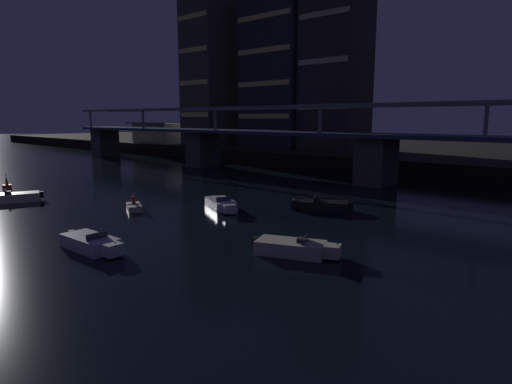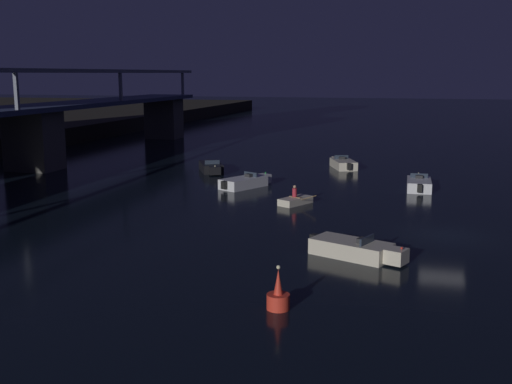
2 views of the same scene
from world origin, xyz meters
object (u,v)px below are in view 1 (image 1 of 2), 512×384
Objects in this scene: channel_buoy at (7,186)px; dinghy_with_paddler at (134,207)px; waterfront_pavilion at (159,133)px; speedboat_near_left at (221,204)px; tower_west_tall at (284,69)px; speedboat_near_right at (14,197)px; speedboat_near_center at (92,243)px; speedboat_mid_center at (294,248)px; river_bridge at (275,143)px; tower_west_low at (217,68)px; speedboat_mid_left at (322,206)px; tower_central at (336,40)px.

dinghy_with_paddler is at bearing 9.71° from channel_buoy.
waterfront_pavilion is 64.36m from speedboat_near_left.
tower_west_tall reaches higher than speedboat_near_right.
speedboat_near_center is at bearing -45.12° from dinghy_with_paddler.
speedboat_mid_center is at bearing -26.50° from speedboat_near_left.
river_bridge is 44.86m from waterfront_pavilion.
speedboat_near_left is at bearing 43.94° from dinghy_with_paddler.
channel_buoy reaches higher than speedboat_near_center.
speedboat_near_center is at bearing -49.96° from tower_west_low.
speedboat_near_left is 20.06m from speedboat_near_right.
channel_buoy is at bearing 164.77° from speedboat_near_right.
tower_west_low is 72.39m from speedboat_mid_center.
waterfront_pavilion is (-27.76, -9.58, -12.71)m from tower_west_tall.
speedboat_near_right is (-17.04, -10.60, 0.00)m from speedboat_near_left.
speedboat_near_center is 11.59m from dinghy_with_paddler.
speedboat_near_center is 20.03m from speedboat_near_right.
river_bridge is 24.92m from speedboat_mid_left.
waterfront_pavilion is 2.44× the size of speedboat_mid_center.
waterfront_pavilion is at bearing 125.53° from channel_buoy.
river_bridge is at bearing -30.36° from tower_west_low.
tower_west_tall reaches higher than waterfront_pavilion.
dinghy_with_paddler is (49.39, -38.74, -4.16)m from waterfront_pavilion.
speedboat_mid_left is at bearing 37.52° from speedboat_near_left.
speedboat_near_right is at bearing -99.71° from river_bridge.
speedboat_mid_left is at bearing 33.58° from speedboat_near_right.
tower_central is 55.45m from channel_buoy.
waterfront_pavilion is at bearing 164.60° from river_bridge.
tower_west_low reaches higher than river_bridge.
dinghy_with_paddler reaches higher than speedboat_near_left.
tower_west_tall is at bearing 117.80° from speedboat_near_center.
channel_buoy is (-7.71, 2.10, 0.06)m from speedboat_near_right.
speedboat_near_center is 1.03× the size of speedboat_mid_center.
speedboat_mid_center is at bearing 3.58° from channel_buoy.
tower_west_tall is at bearing 131.80° from speedboat_mid_left.
speedboat_mid_center is at bearing -49.32° from river_bridge.
waterfront_pavilion reaches higher than dinghy_with_paddler.
tower_west_low is 11.32× the size of dinghy_with_paddler.
waterfront_pavilion is 2.52× the size of speedboat_near_left.
speedboat_mid_left is 34.47m from channel_buoy.
channel_buoy reaches higher than speedboat_mid_left.
speedboat_near_right is at bearing -15.23° from channel_buoy.
speedboat_near_left is at bearing 18.96° from channel_buoy.
tower_west_tall is 53.57m from speedboat_near_left.
speedboat_near_center is 19.10m from speedboat_mid_left.
channel_buoy is (-37.13, -2.32, 0.06)m from speedboat_mid_center.
speedboat_near_left is 2.80× the size of channel_buoy.
river_bridge is 7.80× the size of waterfront_pavilion.
speedboat_near_center is (17.54, -55.41, -20.63)m from tower_central.
river_bridge is at bearing 80.29° from speedboat_near_right.
tower_west_tall is 12.91m from tower_central.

